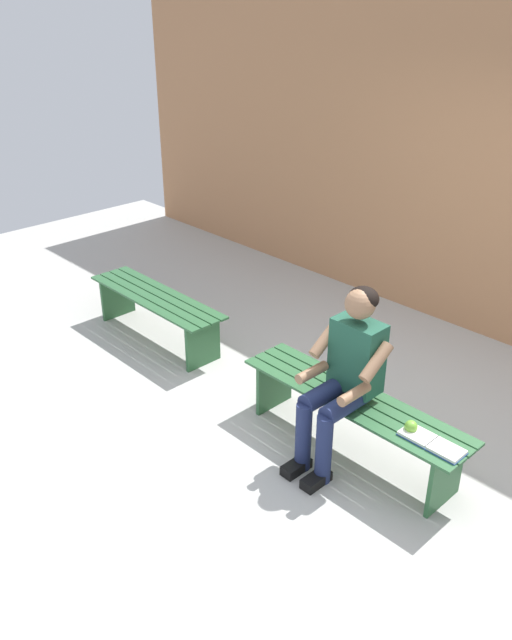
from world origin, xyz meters
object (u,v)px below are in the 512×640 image
(bench_near, at_px, (352,410))
(apple, at_px, (411,427))
(book_open, at_px, (432,443))
(person_seated, at_px, (345,372))
(bench_far, at_px, (156,306))

(bench_near, bearing_deg, apple, 175.04)
(bench_near, distance_m, apple, 0.52)
(bench_near, relative_size, book_open, 4.23)
(apple, bearing_deg, person_seated, 6.50)
(person_seated, xyz_separation_m, apple, (-0.50, -0.06, -0.20))
(bench_near, relative_size, bench_far, 1.11)
(bench_near, bearing_deg, bench_far, 0.00)
(person_seated, relative_size, book_open, 3.03)
(bench_far, bearing_deg, bench_near, -180.00)
(person_seated, xyz_separation_m, book_open, (-0.66, -0.05, -0.23))
(apple, height_order, book_open, apple)
(book_open, bearing_deg, bench_near, -4.49)
(person_seated, height_order, apple, person_seated)
(bench_far, distance_m, book_open, 2.94)
(bench_near, xyz_separation_m, book_open, (-0.65, 0.05, 0.11))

